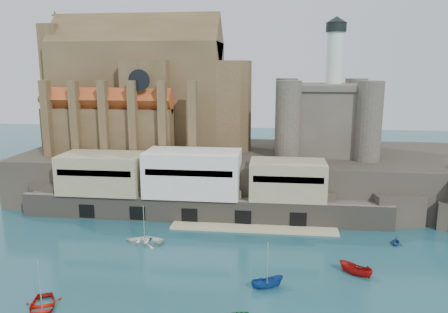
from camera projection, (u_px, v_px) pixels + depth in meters
name	position (u px, v px, depth m)	size (l,w,h in m)	color
ground	(233.00, 275.00, 61.41)	(300.00, 300.00, 0.00)	#17434E
promontory	(249.00, 174.00, 98.71)	(100.00, 36.00, 10.00)	#2A251F
quay	(192.00, 187.00, 83.78)	(70.00, 12.00, 13.05)	#655C50
church	(147.00, 96.00, 100.37)	(47.00, 25.93, 30.51)	brown
castle_keep	(324.00, 115.00, 95.78)	(21.20, 21.20, 29.30)	#494239
boat_0	(42.00, 309.00, 52.72)	(4.47, 1.30, 6.26)	#A30D03
boat_2	(267.00, 287.00, 57.96)	(1.70, 1.74, 4.51)	navy
boat_5	(355.00, 274.00, 61.53)	(1.83, 1.88, 4.87)	#A10F0C
boat_6	(145.00, 243.00, 72.66)	(4.49, 1.30, 6.29)	white
boat_7	(395.00, 244.00, 72.07)	(2.44, 1.49, 2.83)	navy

